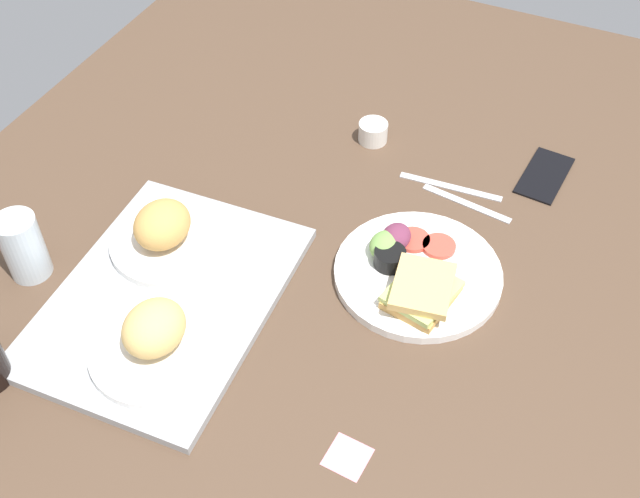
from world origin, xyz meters
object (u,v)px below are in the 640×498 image
at_px(serving_tray, 166,298).
at_px(bread_plate_far, 167,232).
at_px(fork, 467,203).
at_px(cell_phone, 545,175).
at_px(espresso_cup, 373,132).
at_px(sticky_note, 347,457).
at_px(drinking_glass, 23,247).
at_px(plate_with_salad, 414,272).
at_px(knife, 451,186).
at_px(bread_plate_near, 155,338).

bearing_deg(serving_tray, bread_plate_far, 29.04).
xyz_separation_m(fork, cell_phone, (0.13, -0.11, 0.00)).
xyz_separation_m(bread_plate_far, fork, (0.32, -0.42, -0.04)).
xyz_separation_m(espresso_cup, sticky_note, (-0.64, -0.23, -0.02)).
height_order(drinking_glass, cell_phone, drinking_glass).
distance_m(serving_tray, fork, 0.55).
bearing_deg(plate_with_salad, bread_plate_far, 106.18).
xyz_separation_m(bread_plate_far, knife, (0.35, -0.38, -0.04)).
distance_m(plate_with_salad, fork, 0.21).
relative_size(bread_plate_near, espresso_cup, 3.56).
relative_size(bread_plate_far, espresso_cup, 3.65).
distance_m(plate_with_salad, sticky_note, 0.34).
xyz_separation_m(drinking_glass, espresso_cup, (0.55, -0.38, -0.04)).
relative_size(plate_with_salad, espresso_cup, 4.90).
bearing_deg(bread_plate_far, bread_plate_near, -151.92).
xyz_separation_m(bread_plate_near, bread_plate_far, (0.19, 0.10, -0.00)).
xyz_separation_m(plate_with_salad, espresso_cup, (0.30, 0.20, 0.00)).
relative_size(drinking_glass, espresso_cup, 2.10).
distance_m(serving_tray, espresso_cup, 0.53).
bearing_deg(plate_with_salad, knife, 3.83).
relative_size(bread_plate_near, fork, 1.17).
bearing_deg(serving_tray, knife, -36.00).
distance_m(drinking_glass, fork, 0.76).
bearing_deg(sticky_note, fork, 0.62).
relative_size(cell_phone, sticky_note, 2.57).
bearing_deg(bread_plate_near, cell_phone, -33.33).
xyz_separation_m(espresso_cup, cell_phone, (0.04, -0.33, -0.02)).
relative_size(plate_with_salad, fork, 1.61).
distance_m(plate_with_salad, knife, 0.24).
relative_size(espresso_cup, sticky_note, 1.00).
relative_size(serving_tray, bread_plate_far, 2.20).
bearing_deg(serving_tray, drinking_glass, 99.13).
height_order(bread_plate_near, drinking_glass, drinking_glass).
bearing_deg(drinking_glass, plate_with_salad, -66.66).
bearing_deg(knife, drinking_glass, 36.94).
height_order(bread_plate_near, espresso_cup, bread_plate_near).
distance_m(knife, cell_phone, 0.18).
bearing_deg(cell_phone, knife, 129.48).
relative_size(bread_plate_far, sticky_note, 3.65).
distance_m(espresso_cup, cell_phone, 0.33).
height_order(plate_with_salad, sticky_note, plate_with_salad).
height_order(serving_tray, espresso_cup, espresso_cup).
height_order(serving_tray, sticky_note, serving_tray).
height_order(cell_phone, sticky_note, cell_phone).
relative_size(serving_tray, plate_with_salad, 1.64).
bearing_deg(drinking_glass, cell_phone, -50.31).
bearing_deg(sticky_note, bread_plate_far, 62.05).
distance_m(bread_plate_far, espresso_cup, 0.46).
distance_m(drinking_glass, knife, 0.74).
xyz_separation_m(espresso_cup, fork, (-0.10, -0.22, -0.02)).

